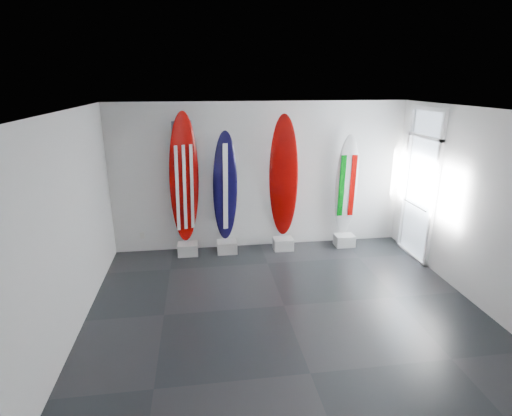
{
  "coord_description": "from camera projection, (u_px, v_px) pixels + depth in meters",
  "views": [
    {
      "loc": [
        -1.21,
        -5.42,
        3.38
      ],
      "look_at": [
        -0.25,
        1.4,
        1.18
      ],
      "focal_mm": 28.16,
      "sensor_mm": 36.0,
      "label": 1
    }
  ],
  "objects": [
    {
      "name": "surfboard_italy",
      "position": [
        346.0,
        186.0,
        8.3
      ],
      "size": [
        0.48,
        0.18,
        2.13
      ],
      "primitive_type": "ellipsoid",
      "rotation": [
        0.04,
        0.0,
        -0.01
      ],
      "color": "silver",
      "rests_on": "display_block_italy"
    },
    {
      "name": "wall_right",
      "position": [
        475.0,
        207.0,
        6.25
      ],
      "size": [
        0.0,
        5.0,
        5.0
      ],
      "primitive_type": "plane",
      "rotation": [
        1.57,
        0.0,
        -1.57
      ],
      "color": "white",
      "rests_on": "ground"
    },
    {
      "name": "ceiling",
      "position": [
        289.0,
        110.0,
        5.39
      ],
      "size": [
        6.0,
        6.0,
        0.0
      ],
      "primitive_type": "plane",
      "rotation": [
        3.14,
        0.0,
        0.0
      ],
      "color": "white",
      "rests_on": "wall_back"
    },
    {
      "name": "surfboard_navy",
      "position": [
        225.0,
        187.0,
        7.94
      ],
      "size": [
        0.54,
        0.32,
        2.25
      ],
      "primitive_type": "ellipsoid",
      "rotation": [
        0.05,
        0.0,
        0.25
      ],
      "color": "black",
      "rests_on": "display_block_navy"
    },
    {
      "name": "wall_back",
      "position": [
        260.0,
        177.0,
        8.21
      ],
      "size": [
        6.0,
        0.0,
        6.0
      ],
      "primitive_type": "plane",
      "rotation": [
        1.57,
        0.0,
        0.0
      ],
      "color": "white",
      "rests_on": "ground"
    },
    {
      "name": "glass_door",
      "position": [
        420.0,
        187.0,
        7.73
      ],
      "size": [
        0.12,
        1.16,
        2.85
      ],
      "primitive_type": null,
      "color": "white",
      "rests_on": "floor"
    },
    {
      "name": "wall_front",
      "position": [
        347.0,
        307.0,
        3.49
      ],
      "size": [
        6.0,
        0.0,
        6.0
      ],
      "primitive_type": "plane",
      "rotation": [
        -1.57,
        0.0,
        0.0
      ],
      "color": "white",
      "rests_on": "ground"
    },
    {
      "name": "surfboard_usa",
      "position": [
        184.0,
        179.0,
        7.78
      ],
      "size": [
        0.64,
        0.44,
        2.62
      ],
      "primitive_type": "ellipsoid",
      "rotation": [
        0.06,
        0.0,
        0.36
      ],
      "color": "#8A0503",
      "rests_on": "display_block_usa"
    },
    {
      "name": "wall_left",
      "position": [
        70.0,
        225.0,
        5.45
      ],
      "size": [
        0.0,
        5.0,
        5.0
      ],
      "primitive_type": "plane",
      "rotation": [
        1.57,
        0.0,
        1.57
      ],
      "color": "white",
      "rests_on": "ground"
    },
    {
      "name": "wall_outlet",
      "position": [
        142.0,
        235.0,
        8.21
      ],
      "size": [
        0.09,
        0.02,
        0.13
      ],
      "primitive_type": "cube",
      "color": "silver",
      "rests_on": "wall_back"
    },
    {
      "name": "display_block_navy",
      "position": [
        227.0,
        247.0,
        8.23
      ],
      "size": [
        0.4,
        0.3,
        0.24
      ],
      "primitive_type": "cube",
      "color": "silver",
      "rests_on": "floor"
    },
    {
      "name": "display_block_italy",
      "position": [
        344.0,
        240.0,
        8.56
      ],
      "size": [
        0.4,
        0.3,
        0.24
      ],
      "primitive_type": "cube",
      "color": "silver",
      "rests_on": "floor"
    },
    {
      "name": "surfboard_swiss",
      "position": [
        284.0,
        178.0,
        8.05
      ],
      "size": [
        0.66,
        0.5,
        2.56
      ],
      "primitive_type": "ellipsoid",
      "rotation": [
        0.11,
        0.0,
        -0.27
      ],
      "color": "#8A0503",
      "rests_on": "display_block_swiss"
    },
    {
      "name": "display_block_usa",
      "position": [
        188.0,
        249.0,
        8.12
      ],
      "size": [
        0.4,
        0.3,
        0.24
      ],
      "primitive_type": "cube",
      "color": "silver",
      "rests_on": "floor"
    },
    {
      "name": "balcony",
      "position": [
        475.0,
        228.0,
        8.19
      ],
      "size": [
        2.8,
        2.2,
        1.2
      ],
      "primitive_type": null,
      "color": "slate",
      "rests_on": "ground"
    },
    {
      "name": "floor",
      "position": [
        284.0,
        306.0,
        6.3
      ],
      "size": [
        6.0,
        6.0,
        0.0
      ],
      "primitive_type": "plane",
      "color": "black",
      "rests_on": "ground"
    },
    {
      "name": "display_block_swiss",
      "position": [
        283.0,
        244.0,
        8.38
      ],
      "size": [
        0.4,
        0.3,
        0.24
      ],
      "primitive_type": "cube",
      "color": "silver",
      "rests_on": "floor"
    }
  ]
}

